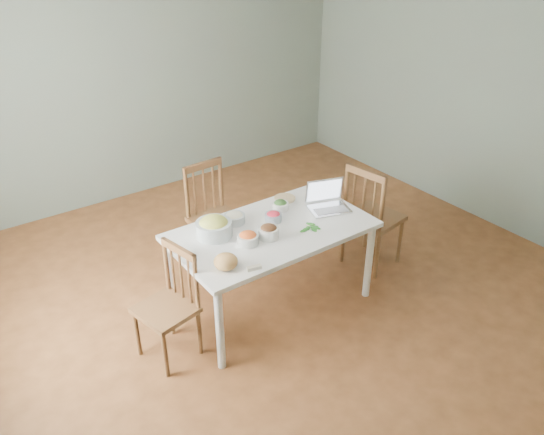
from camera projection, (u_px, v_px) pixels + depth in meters
floor at (282, 287)px, 4.76m from camera, size 5.00×5.00×0.00m
wall_back at (146, 75)px, 5.86m from camera, size 5.00×0.00×2.70m
wall_right at (484, 90)px, 5.36m from camera, size 0.00×5.00×2.70m
dining_table at (272, 267)px, 4.38m from camera, size 1.57×0.88×0.73m
chair_far at (217, 218)px, 4.86m from camera, size 0.45×0.43×0.96m
chair_left at (165, 307)px, 3.83m from camera, size 0.44×0.45×0.87m
chair_right at (374, 215)px, 4.86m from camera, size 0.49×0.51×1.01m
bread_boule at (226, 262)px, 3.71m from camera, size 0.17×0.17×0.11m
butter_stick at (254, 268)px, 3.71m from camera, size 0.11×0.05×0.03m
bowl_squash at (214, 227)px, 4.07m from camera, size 0.32×0.32×0.16m
bowl_carrot at (248, 238)px, 3.99m from camera, size 0.17×0.17×0.09m
bowl_onion at (235, 217)px, 4.26m from camera, size 0.19×0.19×0.09m
bowl_mushroom at (269, 231)px, 4.06m from camera, size 0.21×0.21×0.10m
bowl_redpep at (273, 216)px, 4.29m from camera, size 0.17×0.17×0.08m
bowl_broccoli at (280, 205)px, 4.45m from camera, size 0.16×0.16×0.08m
flatbread at (285, 198)px, 4.63m from camera, size 0.22×0.22×0.02m
basil_bunch at (309, 228)px, 4.19m from camera, size 0.19×0.19×0.02m
laptop at (330, 198)px, 4.41m from camera, size 0.39×0.35×0.23m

